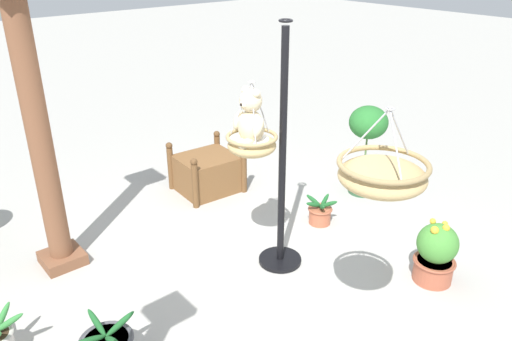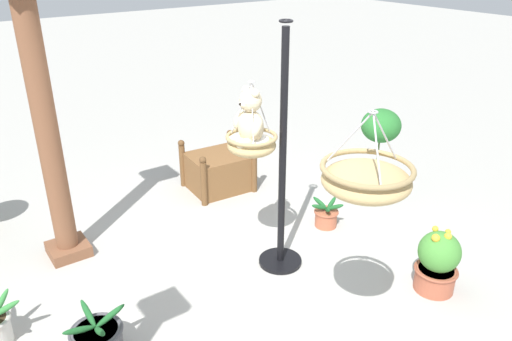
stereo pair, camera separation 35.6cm
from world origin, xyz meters
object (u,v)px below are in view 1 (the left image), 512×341
at_px(display_pole_central, 282,197).
at_px(wooden_planter_box, 207,172).
at_px(potted_plant_conical_shrub, 320,213).
at_px(hanging_basket_with_teddy, 252,144).
at_px(teddy_bear, 250,121).
at_px(greenhouse_pillar_left, 40,141).
at_px(potted_plant_fern_front, 436,253).
at_px(potted_plant_tall_leafy, 367,140).
at_px(hanging_basket_left_high, 382,174).

height_order(display_pole_central, wooden_planter_box, display_pole_central).
bearing_deg(potted_plant_conical_shrub, wooden_planter_box, 18.11).
xyz_separation_m(hanging_basket_with_teddy, teddy_bear, (-0.00, 0.02, 0.23)).
distance_m(teddy_bear, greenhouse_pillar_left, 1.95).
bearing_deg(potted_plant_fern_front, potted_plant_tall_leafy, -30.51).
height_order(potted_plant_tall_leafy, potted_plant_conical_shrub, potted_plant_tall_leafy).
distance_m(hanging_basket_left_high, wooden_planter_box, 3.65).
relative_size(potted_plant_fern_front, potted_plant_tall_leafy, 0.55).
height_order(display_pole_central, potted_plant_conical_shrub, display_pole_central).
distance_m(hanging_basket_with_teddy, potted_plant_conical_shrub, 1.65).
distance_m(greenhouse_pillar_left, potted_plant_tall_leafy, 3.81).
relative_size(hanging_basket_with_teddy, potted_plant_fern_front, 1.08).
bearing_deg(display_pole_central, greenhouse_pillar_left, 50.64).
relative_size(greenhouse_pillar_left, wooden_planter_box, 3.27).
bearing_deg(potted_plant_tall_leafy, display_pole_central, 103.89).
bearing_deg(wooden_planter_box, display_pole_central, 168.43).
height_order(display_pole_central, teddy_bear, display_pole_central).
bearing_deg(potted_plant_tall_leafy, potted_plant_conical_shrub, 100.85).
relative_size(display_pole_central, hanging_basket_with_teddy, 3.50).
xyz_separation_m(hanging_basket_with_teddy, potted_plant_fern_front, (-1.34, -1.18, -1.03)).
height_order(greenhouse_pillar_left, potted_plant_conical_shrub, greenhouse_pillar_left).
height_order(hanging_basket_with_teddy, potted_plant_fern_front, hanging_basket_with_teddy).
distance_m(display_pole_central, hanging_basket_left_high, 1.76).
relative_size(teddy_bear, potted_plant_conical_shrub, 1.37).
xyz_separation_m(greenhouse_pillar_left, wooden_planter_box, (0.41, -2.11, -1.09)).
height_order(teddy_bear, potted_plant_tall_leafy, teddy_bear).
xyz_separation_m(display_pole_central, greenhouse_pillar_left, (1.42, 1.73, 0.60)).
bearing_deg(potted_plant_conical_shrub, hanging_basket_left_high, 141.79).
bearing_deg(teddy_bear, greenhouse_pillar_left, 48.92).
bearing_deg(teddy_bear, potted_plant_conical_shrub, -83.80).
bearing_deg(potted_plant_conical_shrub, teddy_bear, 96.20).
height_order(display_pole_central, potted_plant_tall_leafy, display_pole_central).
xyz_separation_m(display_pole_central, potted_plant_conical_shrub, (0.28, -0.89, -0.62)).
bearing_deg(wooden_planter_box, greenhouse_pillar_left, 101.05).
bearing_deg(display_pole_central, hanging_basket_with_teddy, 59.04).
bearing_deg(hanging_basket_left_high, potted_plant_conical_shrub, -38.21).
xyz_separation_m(wooden_planter_box, potted_plant_tall_leafy, (-1.36, -1.53, 0.47)).
height_order(hanging_basket_left_high, wooden_planter_box, hanging_basket_left_high).
bearing_deg(potted_plant_fern_front, greenhouse_pillar_left, 45.60).
relative_size(hanging_basket_with_teddy, wooden_planter_box, 0.81).
bearing_deg(hanging_basket_with_teddy, greenhouse_pillar_left, 49.39).
relative_size(hanging_basket_left_high, potted_plant_tall_leafy, 0.51).
relative_size(hanging_basket_left_high, wooden_planter_box, 0.70).
height_order(hanging_basket_with_teddy, wooden_planter_box, hanging_basket_with_teddy).
xyz_separation_m(hanging_basket_with_teddy, potted_plant_conical_shrub, (0.13, -1.14, -1.20)).
distance_m(display_pole_central, potted_plant_conical_shrub, 1.11).
bearing_deg(greenhouse_pillar_left, teddy_bear, -131.08).
height_order(display_pole_central, hanging_basket_with_teddy, display_pole_central).
height_order(hanging_basket_left_high, potted_plant_conical_shrub, hanging_basket_left_high).
bearing_deg(teddy_bear, hanging_basket_left_high, 173.22).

